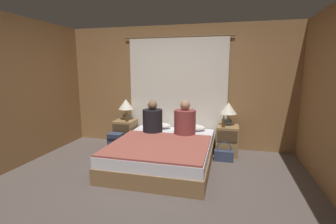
{
  "coord_description": "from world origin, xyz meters",
  "views": [
    {
      "loc": [
        1.06,
        -3.04,
        1.65
      ],
      "look_at": [
        0.0,
        1.13,
        0.87
      ],
      "focal_mm": 26.0,
      "sensor_mm": 36.0,
      "label": 1
    }
  ],
  "objects": [
    {
      "name": "wall_back",
      "position": [
        0.0,
        1.96,
        1.25
      ],
      "size": [
        4.81,
        0.06,
        2.5
      ],
      "color": "olive",
      "rests_on": "ground_plane"
    },
    {
      "name": "lamp_left",
      "position": [
        -1.05,
        1.66,
        0.85
      ],
      "size": [
        0.31,
        0.31,
        0.44
      ],
      "color": "slate",
      "rests_on": "nightstand_left"
    },
    {
      "name": "pillow_right",
      "position": [
        0.36,
        1.66,
        0.48
      ],
      "size": [
        0.55,
        0.3,
        0.12
      ],
      "color": "silver",
      "rests_on": "bed"
    },
    {
      "name": "curtain_panel",
      "position": [
        0.0,
        1.9,
        1.13
      ],
      "size": [
        2.25,
        0.02,
        2.27
      ],
      "color": "silver",
      "rests_on": "ground_plane"
    },
    {
      "name": "pillow_left",
      "position": [
        -0.36,
        1.66,
        0.48
      ],
      "size": [
        0.55,
        0.3,
        0.12
      ],
      "color": "silver",
      "rests_on": "bed"
    },
    {
      "name": "bed",
      "position": [
        0.0,
        0.82,
        0.21
      ],
      "size": [
        1.61,
        2.05,
        0.42
      ],
      "color": "olive",
      "rests_on": "ground_plane"
    },
    {
      "name": "wall_left",
      "position": [
        -2.37,
        0.0,
        1.25
      ],
      "size": [
        0.06,
        3.98,
        2.5
      ],
      "color": "olive",
      "rests_on": "ground_plane"
    },
    {
      "name": "person_right_in_bed",
      "position": [
        0.28,
        1.29,
        0.67
      ],
      "size": [
        0.4,
        0.4,
        0.65
      ],
      "color": "brown",
      "rests_on": "bed"
    },
    {
      "name": "blanket_on_bed",
      "position": [
        0.0,
        0.54,
        0.43
      ],
      "size": [
        1.55,
        1.42,
        0.03
      ],
      "color": "#994C42",
      "rests_on": "bed"
    },
    {
      "name": "beer_bottle_on_right_stand",
      "position": [
        0.98,
        1.47,
        0.65
      ],
      "size": [
        0.06,
        0.06,
        0.22
      ],
      "color": "#513819",
      "rests_on": "nightstand_right"
    },
    {
      "name": "nightstand_right",
      "position": [
        1.05,
        1.59,
        0.28
      ],
      "size": [
        0.41,
        0.45,
        0.56
      ],
      "color": "#937047",
      "rests_on": "ground_plane"
    },
    {
      "name": "handbag_on_floor",
      "position": [
        1.01,
        1.23,
        0.11
      ],
      "size": [
        0.34,
        0.15,
        0.36
      ],
      "color": "#333D56",
      "rests_on": "ground_plane"
    },
    {
      "name": "beer_bottle_on_left_stand",
      "position": [
        -0.95,
        1.47,
        0.64
      ],
      "size": [
        0.07,
        0.07,
        0.21
      ],
      "color": "#513819",
      "rests_on": "nightstand_left"
    },
    {
      "name": "person_left_in_bed",
      "position": [
        -0.35,
        1.29,
        0.67
      ],
      "size": [
        0.38,
        0.38,
        0.63
      ],
      "color": "black",
      "rests_on": "bed"
    },
    {
      "name": "ground_plane",
      "position": [
        0.0,
        0.0,
        0.0
      ],
      "size": [
        16.0,
        16.0,
        0.0
      ],
      "primitive_type": "plane",
      "color": "#564C47"
    },
    {
      "name": "nightstand_left",
      "position": [
        -1.05,
        1.59,
        0.28
      ],
      "size": [
        0.41,
        0.45,
        0.56
      ],
      "color": "#937047",
      "rests_on": "ground_plane"
    },
    {
      "name": "backpack_on_floor",
      "position": [
        -1.09,
        1.21,
        0.21
      ],
      "size": [
        0.29,
        0.22,
        0.37
      ],
      "color": "#333D56",
      "rests_on": "ground_plane"
    },
    {
      "name": "lamp_right",
      "position": [
        1.05,
        1.66,
        0.85
      ],
      "size": [
        0.31,
        0.31,
        0.44
      ],
      "color": "slate",
      "rests_on": "nightstand_right"
    }
  ]
}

